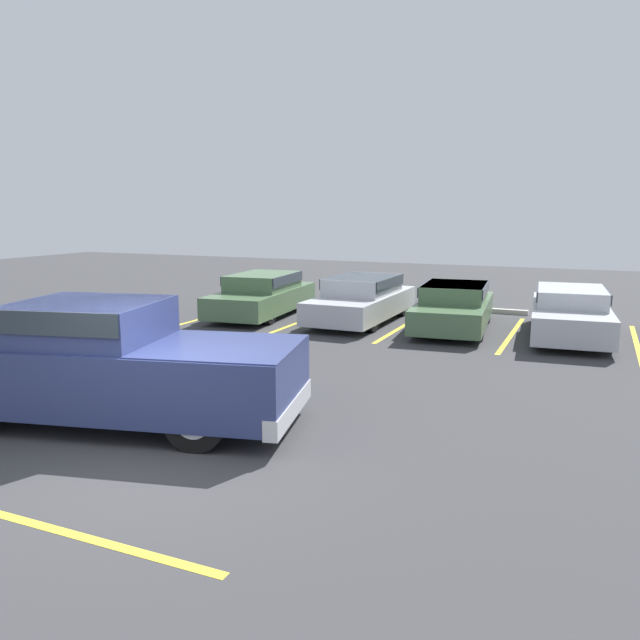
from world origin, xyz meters
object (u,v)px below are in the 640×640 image
parked_sedan_b (362,298)px  parked_sedan_c (454,305)px  pickup_truck (110,363)px  parked_sedan_a (263,293)px  parked_sedan_d (570,311)px  wheel_stop_curb (496,311)px

parked_sedan_b → parked_sedan_c: size_ratio=1.02×
parked_sedan_c → parked_sedan_b: bearing=-97.5°
pickup_truck → parked_sedan_b: size_ratio=1.28×
parked_sedan_a → parked_sedan_d: bearing=85.8°
pickup_truck → wheel_stop_curb: size_ratio=3.13×
pickup_truck → parked_sedan_b: bearing=74.0°
parked_sedan_b → parked_sedan_d: 5.51m
parked_sedan_d → wheel_stop_curb: parked_sedan_d is taller
pickup_truck → parked_sedan_a: (-2.59, 9.30, -0.24)m
parked_sedan_c → wheel_stop_curb: parked_sedan_c is taller
parked_sedan_d → parked_sedan_b: bearing=-95.1°
pickup_truck → wheel_stop_curb: bearing=60.2°
parked_sedan_b → parked_sedan_a: bearing=-85.3°
wheel_stop_curb → parked_sedan_b: bearing=-137.5°
parked_sedan_d → parked_sedan_c: bearing=-93.6°
parked_sedan_c → parked_sedan_d: (2.87, 0.04, 0.02)m
parked_sedan_b → parked_sedan_d: bearing=89.5°
parked_sedan_a → wheel_stop_curb: bearing=111.6°
parked_sedan_a → parked_sedan_d: 8.60m
parked_sedan_b → parked_sedan_d: (5.51, -0.06, -0.02)m
pickup_truck → parked_sedan_a: pickup_truck is taller
parked_sedan_a → parked_sedan_c: size_ratio=1.04×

